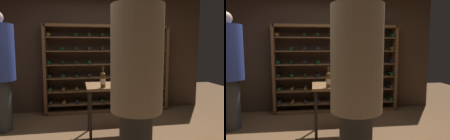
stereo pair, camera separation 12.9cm
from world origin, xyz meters
The scene contains 7 objects.
back_wall centered at (0.00, 1.91, 1.32)m, with size 4.94×0.10×2.63m, color #3D2B1E.
wine_rack centered at (0.19, 1.70, 0.96)m, with size 2.75×0.32×1.94m.
tasting_table centered at (0.10, 0.40, 0.74)m, with size 0.90×0.62×0.85m.
person_guest_blue_shirt centered at (0.04, -1.06, 1.11)m, with size 0.47×0.47×2.01m.
wine_bottle_gold_foil centered at (0.31, 0.46, 0.99)m, with size 0.08×0.08×0.39m.
wine_bottle_amber_reserve centered at (-0.11, 0.17, 0.97)m, with size 0.08×0.08×0.34m.
wine_glass_stemmed_center centered at (0.26, 0.59, 0.95)m, with size 0.07×0.07×0.15m.
Camera 1 is at (-0.47, -2.82, 1.45)m, focal length 32.79 mm.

